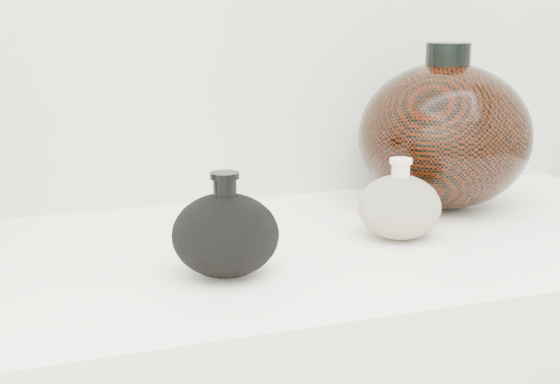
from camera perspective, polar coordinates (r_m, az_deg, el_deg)
name	(u,v)px	position (r m, az deg, el deg)	size (l,w,h in m)	color
black_gourd_vase	(226,234)	(0.85, -4.00, -3.08)	(0.13, 0.13, 0.12)	black
cream_gourd_vase	(399,206)	(1.00, 8.72, -1.04)	(0.12, 0.12, 0.10)	#BAA68D
right_round_pot	(444,135)	(1.16, 11.93, 4.09)	(0.26, 0.26, 0.24)	black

